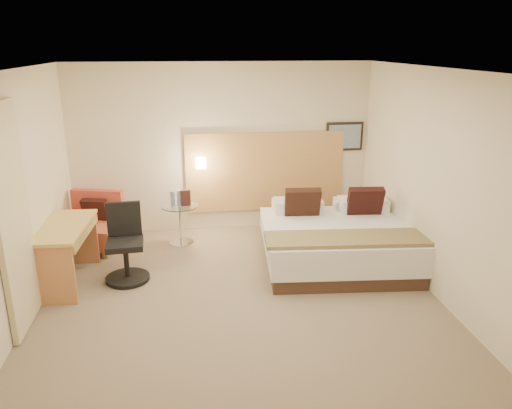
{
  "coord_description": "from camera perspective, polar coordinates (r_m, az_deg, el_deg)",
  "views": [
    {
      "loc": [
        -0.52,
        -5.4,
        2.97
      ],
      "look_at": [
        0.3,
        0.62,
        0.99
      ],
      "focal_mm": 35.0,
      "sensor_mm": 36.0,
      "label": 1
    }
  ],
  "objects": [
    {
      "name": "floor",
      "position": [
        6.19,
        -1.99,
        -10.76
      ],
      "size": [
        4.8,
        5.0,
        0.02
      ],
      "primitive_type": "cube",
      "color": "#786750",
      "rests_on": "ground"
    },
    {
      "name": "ceiling",
      "position": [
        5.43,
        -2.31,
        15.27
      ],
      "size": [
        4.8,
        5.0,
        0.02
      ],
      "primitive_type": "cube",
      "color": "silver",
      "rests_on": "floor"
    },
    {
      "name": "wall_back",
      "position": [
        8.09,
        -3.91,
        6.42
      ],
      "size": [
        4.8,
        0.02,
        2.7
      ],
      "primitive_type": "cube",
      "color": "beige",
      "rests_on": "floor"
    },
    {
      "name": "wall_front",
      "position": [
        3.35,
        2.19,
        -10.83
      ],
      "size": [
        4.8,
        0.02,
        2.7
      ],
      "primitive_type": "cube",
      "color": "beige",
      "rests_on": "floor"
    },
    {
      "name": "wall_left",
      "position": [
        5.95,
        -25.91,
        0.36
      ],
      "size": [
        0.02,
        5.0,
        2.7
      ],
      "primitive_type": "cube",
      "color": "beige",
      "rests_on": "floor"
    },
    {
      "name": "wall_right",
      "position": [
        6.36,
        20.05,
        2.14
      ],
      "size": [
        0.02,
        5.0,
        2.7
      ],
      "primitive_type": "cube",
      "color": "beige",
      "rests_on": "floor"
    },
    {
      "name": "headboard_panel",
      "position": [
        8.22,
        1.05,
        3.78
      ],
      "size": [
        2.6,
        0.04,
        1.3
      ],
      "primitive_type": "cube",
      "color": "tan",
      "rests_on": "wall_back"
    },
    {
      "name": "art_frame",
      "position": [
        8.41,
        10.07,
        7.67
      ],
      "size": [
        0.62,
        0.03,
        0.47
      ],
      "primitive_type": "cube",
      "color": "black",
      "rests_on": "wall_back"
    },
    {
      "name": "art_canvas",
      "position": [
        8.39,
        10.11,
        7.65
      ],
      "size": [
        0.54,
        0.01,
        0.39
      ],
      "primitive_type": "cube",
      "color": "gray",
      "rests_on": "wall_back"
    },
    {
      "name": "lamp_arm",
      "position": [
        8.03,
        -6.34,
        4.81
      ],
      "size": [
        0.02,
        0.12,
        0.02
      ],
      "primitive_type": "cylinder",
      "rotation": [
        1.57,
        0.0,
        0.0
      ],
      "color": "white",
      "rests_on": "wall_back"
    },
    {
      "name": "lamp_shade",
      "position": [
        7.97,
        -6.32,
        4.71
      ],
      "size": [
        0.15,
        0.15,
        0.15
      ],
      "primitive_type": "cube",
      "color": "#FFEDC6",
      "rests_on": "wall_back"
    },
    {
      "name": "curtain",
      "position": [
        5.74,
        -25.99,
        -1.6
      ],
      "size": [
        0.06,
        0.9,
        2.42
      ],
      "primitive_type": "cube",
      "color": "beige",
      "rests_on": "wall_left"
    },
    {
      "name": "bottle_a",
      "position": [
        7.66,
        -9.51,
        0.72
      ],
      "size": [
        0.08,
        0.08,
        0.22
      ],
      "primitive_type": "cylinder",
      "rotation": [
        0.0,
        0.0,
        0.26
      ],
      "color": "#7D92C1",
      "rests_on": "side_table"
    },
    {
      "name": "bottle_b",
      "position": [
        7.68,
        -8.76,
        0.8
      ],
      "size": [
        0.08,
        0.08,
        0.22
      ],
      "primitive_type": "cylinder",
      "rotation": [
        0.0,
        0.0,
        0.26
      ],
      "color": "#85AACF",
      "rests_on": "side_table"
    },
    {
      "name": "menu_folder",
      "position": [
        7.61,
        -8.06,
        0.76
      ],
      "size": [
        0.15,
        0.09,
        0.24
      ],
      "primitive_type": "cube",
      "rotation": [
        0.0,
        0.0,
        0.26
      ],
      "color": "#3C1C18",
      "rests_on": "side_table"
    },
    {
      "name": "bed",
      "position": [
        7.15,
        9.16,
        -3.89
      ],
      "size": [
        2.22,
        2.17,
        1.02
      ],
      "color": "#3F2A1F",
      "rests_on": "floor"
    },
    {
      "name": "lounge_chair",
      "position": [
        7.88,
        -18.08,
        -2.42
      ],
      "size": [
        0.96,
        0.89,
        0.85
      ],
      "color": "#AD7B51",
      "rests_on": "floor"
    },
    {
      "name": "side_table",
      "position": [
        7.74,
        -8.62,
        -2.03
      ],
      "size": [
        0.68,
        0.68,
        0.61
      ],
      "color": "white",
      "rests_on": "floor"
    },
    {
      "name": "desk",
      "position": [
        6.76,
        -20.87,
        -3.57
      ],
      "size": [
        0.65,
        1.29,
        0.79
      ],
      "color": "#D2AF52",
      "rests_on": "floor"
    },
    {
      "name": "desk_chair",
      "position": [
        6.71,
        -14.67,
        -5.0
      ],
      "size": [
        0.6,
        0.6,
        1.0
      ],
      "color": "black",
      "rests_on": "floor"
    }
  ]
}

